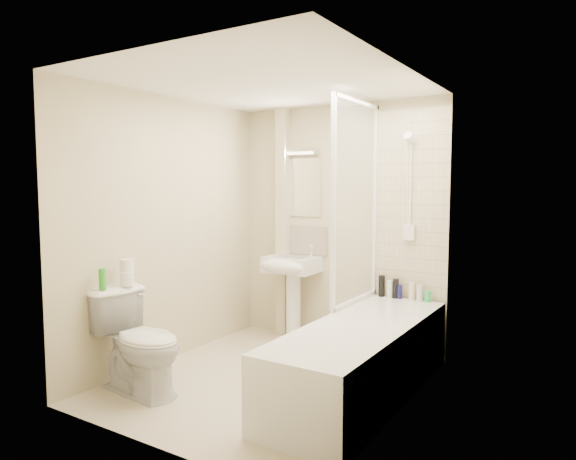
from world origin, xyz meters
The scene contains 26 objects.
floor centered at (0.00, 0.00, 0.00)m, with size 2.50×2.50×0.00m, color beige.
wall_back centered at (0.00, 1.25, 1.20)m, with size 2.20×0.02×2.40m, color beige.
wall_left centered at (-1.10, 0.00, 1.20)m, with size 0.02×2.50×2.40m, color beige.
wall_right centered at (1.10, 0.00, 1.20)m, with size 0.02×2.50×2.40m, color beige.
ceiling centered at (0.00, 0.00, 2.40)m, with size 2.20×2.50×0.02m, color white.
tile_back centered at (0.75, 1.24, 1.42)m, with size 0.70×0.01×1.75m, color beige.
tile_right centered at (1.09, 0.16, 1.42)m, with size 0.01×2.10×1.75m, color beige.
pipe_boxing centered at (-0.62, 1.19, 1.20)m, with size 0.12×0.12×2.40m, color beige.
splashback centered at (-0.42, 1.24, 1.03)m, with size 0.60×0.01×0.30m, color beige.
mirror centered at (-0.42, 1.24, 1.58)m, with size 0.46×0.01×0.60m, color white.
strip_light centered at (-0.42, 1.22, 1.95)m, with size 0.42×0.07×0.07m, color silver.
bathtub centered at (0.75, 0.16, 0.29)m, with size 0.70×2.10×0.55m.
shower_screen centered at (0.40, 0.80, 1.45)m, with size 0.04×0.92×1.80m.
shower_fixture centered at (0.75, 1.19, 1.55)m, with size 0.10×0.16×0.99m.
pedestal_sink centered at (-0.42, 1.01, 0.70)m, with size 0.52×0.48×1.00m.
bottle_black_a centered at (0.51, 1.16, 0.65)m, with size 0.06×0.06×0.20m, color black.
bottle_white_a centered at (0.59, 1.16, 0.63)m, with size 0.06×0.06×0.16m, color white.
bottle_black_b centered at (0.65, 1.16, 0.64)m, with size 0.06×0.06×0.18m, color black.
bottle_blue centered at (0.69, 1.16, 0.61)m, with size 0.05×0.05×0.13m, color navy.
bottle_cream centered at (0.80, 1.16, 0.63)m, with size 0.05×0.05×0.16m, color beige.
bottle_white_b centered at (0.88, 1.16, 0.62)m, with size 0.06×0.06×0.15m, color silver.
bottle_green centered at (0.95, 1.16, 0.60)m, with size 0.06×0.06×0.10m, color #32C65F.
toilet centered at (-0.72, -0.71, 0.40)m, with size 0.82×0.52×0.80m, color white.
toilet_roll_lower centered at (-0.95, -0.62, 0.86)m, with size 0.11×0.11×0.11m, color white.
toilet_roll_upper centered at (-0.96, -0.61, 0.96)m, with size 0.11×0.11×0.10m, color white.
green_bottle centered at (-0.99, -0.82, 0.88)m, with size 0.06×0.06×0.16m, color green.
Camera 1 is at (2.29, -3.38, 1.60)m, focal length 32.00 mm.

